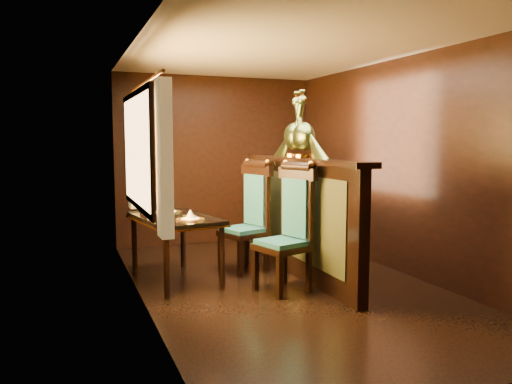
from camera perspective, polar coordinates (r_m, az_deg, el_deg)
ground at (r=5.46m, az=3.31°, el=-10.59°), size 5.00×5.00×0.00m
room_shell at (r=5.21m, az=2.48°, el=6.26°), size 3.04×5.04×2.52m
partition at (r=5.70m, az=5.03°, el=-2.54°), size 0.26×2.70×1.36m
dining_table at (r=5.55m, az=-9.28°, el=-3.45°), size 0.92×1.33×0.92m
chair_left at (r=5.21m, az=4.07°, el=-3.49°), size 0.60×0.62×1.35m
chair_right at (r=5.96m, az=-0.50°, el=-2.34°), size 0.60×0.62×1.33m
peacock_left at (r=5.58m, az=5.48°, el=7.76°), size 0.23×0.63×0.74m
peacock_right at (r=5.79m, az=4.46°, el=7.74°), size 0.24×0.63×0.75m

